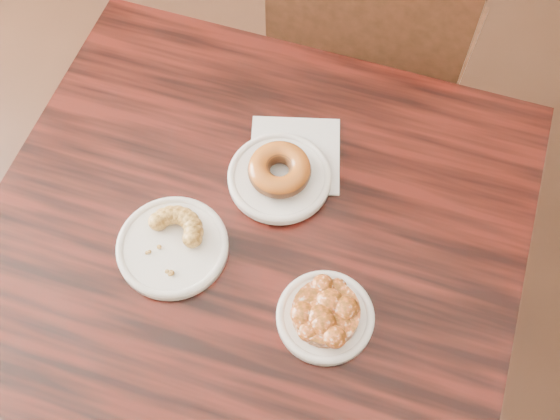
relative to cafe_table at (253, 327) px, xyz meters
The scene contains 10 objects.
room_walls 1.07m from the cafe_table, 66.95° to the right, with size 5.02×5.02×2.80m.
cafe_table is the anchor object (origin of this frame).
chair_far 0.74m from the cafe_table, 94.51° to the left, with size 0.45×0.45×0.90m, color black, non-canonical shape.
napkin 0.42m from the cafe_table, 93.47° to the left, with size 0.15×0.15×0.00m, color silver.
plate_donut 0.41m from the cafe_table, 94.58° to the left, with size 0.17×0.17×0.01m, color white.
plate_cruller 0.40m from the cafe_table, 151.70° to the right, with size 0.17×0.17×0.01m, color white.
plate_fritter 0.42m from the cafe_table, 15.34° to the right, with size 0.14×0.14×0.01m, color white.
glazed_donut 0.43m from the cafe_table, 94.58° to the left, with size 0.10×0.10×0.04m, color brown.
apple_fritter 0.44m from the cafe_table, 15.34° to the right, with size 0.13×0.13×0.03m, color #422207, non-canonical shape.
cruller_fragment 0.42m from the cafe_table, 151.70° to the right, with size 0.10×0.10×0.03m, color #5D3B12, non-canonical shape.
Camera 1 is at (0.15, -0.11, 1.74)m, focal length 45.00 mm.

